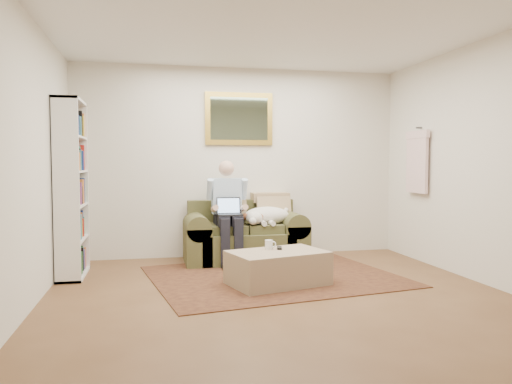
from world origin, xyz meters
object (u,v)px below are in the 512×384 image
object	(u,v)px
ottoman	(278,268)
sleeping_dog	(267,216)
coffee_mug	(269,245)
sofa	(245,240)
laptop	(229,210)
seated_man	(228,212)
bookshelf	(71,189)

from	to	relation	value
ottoman	sleeping_dog	bearing A→B (deg)	82.02
ottoman	coffee_mug	bearing A→B (deg)	113.64
sofa	laptop	world-z (taller)	laptop
seated_man	sofa	bearing A→B (deg)	31.45
bookshelf	coffee_mug	bearing A→B (deg)	-19.37
sleeping_dog	bookshelf	size ratio (longest dim) A/B	0.32
sleeping_dog	laptop	bearing A→B (deg)	-166.36
laptop	sleeping_dog	world-z (taller)	laptop
sofa	seated_man	xyz separation A→B (m)	(-0.24, -0.14, 0.39)
seated_man	sleeping_dog	size ratio (longest dim) A/B	2.04
ottoman	bookshelf	bearing A→B (deg)	157.86
seated_man	coffee_mug	size ratio (longest dim) A/B	13.23
coffee_mug	laptop	bearing A→B (deg)	105.32
seated_man	bookshelf	bearing A→B (deg)	-170.10
sleeping_dog	bookshelf	bearing A→B (deg)	-170.70
bookshelf	ottoman	bearing A→B (deg)	-22.14
bookshelf	sleeping_dog	bearing A→B (deg)	9.30
sleeping_dog	ottoman	world-z (taller)	sleeping_dog
sofa	sleeping_dog	size ratio (longest dim) A/B	2.43
sleeping_dog	seated_man	bearing A→B (deg)	-172.87
sleeping_dog	ottoman	bearing A→B (deg)	-97.98
laptop	sleeping_dog	size ratio (longest dim) A/B	0.47
sofa	laptop	size ratio (longest dim) A/B	5.15
seated_man	bookshelf	size ratio (longest dim) A/B	0.66
coffee_mug	bookshelf	size ratio (longest dim) A/B	0.05
sofa	ottoman	bearing A→B (deg)	-85.65
laptop	coffee_mug	world-z (taller)	laptop
bookshelf	sofa	bearing A→B (deg)	12.63
sleeping_dog	bookshelf	xyz separation A→B (m)	(-2.37, -0.39, 0.40)
sleeping_dog	coffee_mug	bearing A→B (deg)	-102.04
laptop	coffee_mug	size ratio (longest dim) A/B	3.05
laptop	ottoman	xyz separation A→B (m)	(0.34, -1.15, -0.51)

